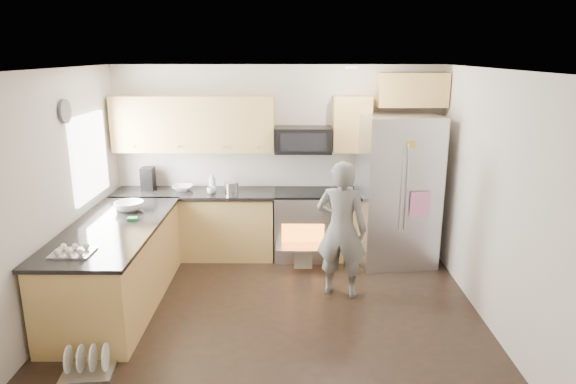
{
  "coord_description": "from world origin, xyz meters",
  "views": [
    {
      "loc": [
        0.21,
        -5.03,
        2.76
      ],
      "look_at": [
        0.16,
        0.5,
        1.25
      ],
      "focal_mm": 32.0,
      "sensor_mm": 36.0,
      "label": 1
    }
  ],
  "objects_px": {
    "stove_range": "(303,209)",
    "person": "(341,229)",
    "refrigerator": "(397,191)",
    "dish_rack": "(88,366)"
  },
  "relations": [
    {
      "from": "stove_range",
      "to": "person",
      "type": "height_order",
      "value": "stove_range"
    },
    {
      "from": "refrigerator",
      "to": "dish_rack",
      "type": "distance_m",
      "value": 4.21
    },
    {
      "from": "refrigerator",
      "to": "person",
      "type": "distance_m",
      "value": 1.31
    },
    {
      "from": "stove_range",
      "to": "person",
      "type": "bearing_deg",
      "value": -70.36
    },
    {
      "from": "stove_range",
      "to": "refrigerator",
      "type": "xyz_separation_m",
      "value": [
        1.24,
        -0.18,
        0.32
      ]
    },
    {
      "from": "refrigerator",
      "to": "dish_rack",
      "type": "relative_size",
      "value": 4.14
    },
    {
      "from": "person",
      "to": "stove_range",
      "type": "bearing_deg",
      "value": -54.71
    },
    {
      "from": "stove_range",
      "to": "dish_rack",
      "type": "distance_m",
      "value": 3.43
    },
    {
      "from": "stove_range",
      "to": "refrigerator",
      "type": "distance_m",
      "value": 1.3
    },
    {
      "from": "refrigerator",
      "to": "dish_rack",
      "type": "bearing_deg",
      "value": -147.93
    }
  ]
}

